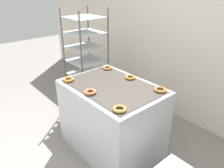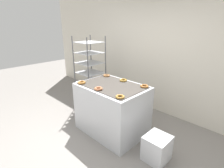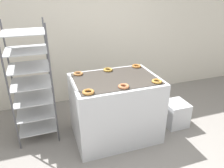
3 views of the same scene
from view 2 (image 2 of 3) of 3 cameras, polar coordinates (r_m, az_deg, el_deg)
The scene contains 11 objects.
ground_plane at distance 3.32m, azimuth -9.05°, elevation -19.51°, with size 14.00×14.00×0.00m, color gray.
wall_back at distance 4.23m, azimuth 13.85°, elevation 9.81°, with size 8.00×0.05×2.80m.
fryer_machine at distance 3.43m, azimuth -0.00°, elevation -8.04°, with size 1.26×0.90×0.98m.
baking_rack_cart at distance 4.33m, azimuth -7.16°, elevation 3.71°, with size 0.58×0.56×1.78m.
glaze_bin at distance 3.01m, azimuth 14.41°, elevation -19.61°, with size 0.36×0.38×0.42m.
donut_near_left at distance 3.37m, azimuth -9.87°, elevation 0.51°, with size 0.15×0.15×0.04m, color #AE7131.
donut_near_center at distance 3.02m, azimuth -4.45°, elevation -1.50°, with size 0.15×0.15×0.04m, color #B66840.
donut_near_right at distance 2.70m, azimuth 2.64°, elevation -4.17°, with size 0.14×0.14×0.03m, color #B37D31.
donut_far_left at distance 3.76m, azimuth -1.78°, elevation 2.82°, with size 0.14×0.14×0.03m, color #AE723E.
donut_far_center at distance 3.46m, azimuth 3.71°, elevation 1.26°, with size 0.15×0.15×0.03m, color #AD802F.
donut_far_right at distance 3.18m, azimuth 10.52°, elevation -0.69°, with size 0.15×0.15×0.03m, color #B66E30.
Camera 2 is at (2.13, -1.46, 2.09)m, focal length 28.00 mm.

